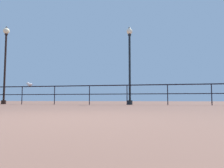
# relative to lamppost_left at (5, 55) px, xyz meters

# --- Properties ---
(ground_plane) EXTENTS (60.00, 60.00, 0.00)m
(ground_plane) POSITION_rel_lamppost_left_xyz_m (7.12, -7.79, -2.82)
(ground_plane) COLOR brown
(pier_railing) EXTENTS (19.25, 0.05, 0.99)m
(pier_railing) POSITION_rel_lamppost_left_xyz_m (7.12, -0.27, -2.09)
(pier_railing) COLOR black
(pier_railing) RESTS_ON ground_plane
(lamppost_left) EXTENTS (0.36, 0.36, 4.55)m
(lamppost_left) POSITION_rel_lamppost_left_xyz_m (0.00, 0.00, 0.00)
(lamppost_left) COLOR black
(lamppost_left) RESTS_ON ground_plane
(lamppost_center) EXTENTS (0.31, 0.31, 4.00)m
(lamppost_center) POSITION_rel_lamppost_left_xyz_m (7.23, 0.00, -0.53)
(lamppost_center) COLOR black
(lamppost_center) RESTS_ON ground_plane
(seagull_on_rail) EXTENTS (0.46, 0.20, 0.22)m
(seagull_on_rail) POSITION_rel_lamppost_left_xyz_m (1.79, -0.27, -1.73)
(seagull_on_rail) COLOR silver
(seagull_on_rail) RESTS_ON pier_railing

